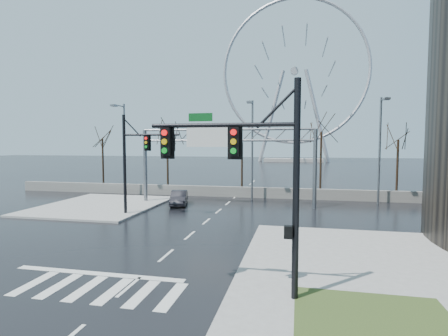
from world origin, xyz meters
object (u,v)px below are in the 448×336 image
(signal_mast_far, at_px, (137,155))
(ferris_wheel, at_px, (294,77))
(signal_mast_near, at_px, (258,167))
(sign_gantry, at_px, (222,149))
(car, at_px, (179,198))

(signal_mast_far, distance_m, ferris_wheel, 89.30)
(signal_mast_near, relative_size, sign_gantry, 0.49)
(signal_mast_far, bearing_deg, signal_mast_near, -49.74)
(signal_mast_near, distance_m, ferris_wheel, 101.29)
(signal_mast_far, relative_size, sign_gantry, 0.49)
(signal_mast_far, xyz_separation_m, car, (1.59, 5.17, -4.17))
(signal_mast_far, distance_m, car, 6.83)
(signal_mast_far, height_order, sign_gantry, signal_mast_far)
(signal_mast_near, xyz_separation_m, car, (-9.42, 18.17, -4.20))
(sign_gantry, relative_size, ferris_wheel, 0.32)
(car, bearing_deg, sign_gantry, -2.17)
(signal_mast_near, bearing_deg, sign_gantry, 106.19)
(signal_mast_far, distance_m, sign_gantry, 8.14)
(signal_mast_near, xyz_separation_m, sign_gantry, (-5.52, 19.00, 0.31))
(car, bearing_deg, ferris_wheel, 69.33)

